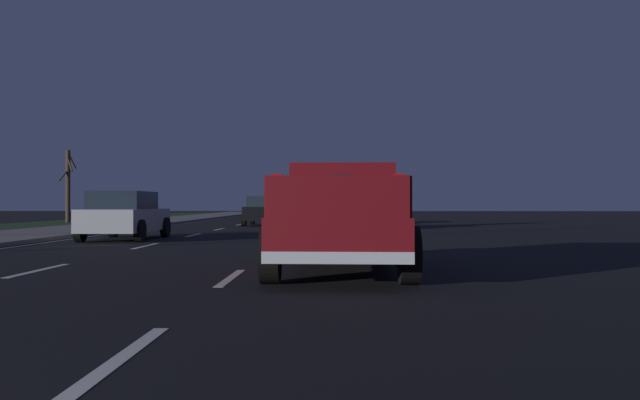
{
  "coord_description": "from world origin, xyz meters",
  "views": [
    {
      "loc": [
        -1.7,
        -3.34,
        1.16
      ],
      "look_at": [
        10.72,
        -3.1,
        1.22
      ],
      "focal_mm": 37.78,
      "sensor_mm": 36.0,
      "label": 1
    }
  ],
  "objects_px": {
    "sedan_black": "(265,210)",
    "sedan_red": "(336,210)",
    "pickup_truck": "(342,214)",
    "sedan_tan": "(338,212)",
    "bare_tree_far": "(68,184)",
    "sedan_silver": "(125,215)"
  },
  "relations": [
    {
      "from": "sedan_tan",
      "to": "sedan_silver",
      "type": "relative_size",
      "value": 1.01
    },
    {
      "from": "sedan_silver",
      "to": "pickup_truck",
      "type": "bearing_deg",
      "value": -145.32
    },
    {
      "from": "sedan_red",
      "to": "sedan_tan",
      "type": "height_order",
      "value": "same"
    },
    {
      "from": "sedan_black",
      "to": "bare_tree_far",
      "type": "relative_size",
      "value": 1.01
    },
    {
      "from": "sedan_red",
      "to": "sedan_tan",
      "type": "xyz_separation_m",
      "value": [
        -7.51,
        -0.07,
        0.0
      ]
    },
    {
      "from": "sedan_black",
      "to": "sedan_tan",
      "type": "height_order",
      "value": "same"
    },
    {
      "from": "sedan_silver",
      "to": "sedan_black",
      "type": "bearing_deg",
      "value": -12.33
    },
    {
      "from": "pickup_truck",
      "to": "sedan_black",
      "type": "height_order",
      "value": "pickup_truck"
    },
    {
      "from": "sedan_black",
      "to": "sedan_red",
      "type": "height_order",
      "value": "same"
    },
    {
      "from": "sedan_tan",
      "to": "sedan_silver",
      "type": "xyz_separation_m",
      "value": [
        -8.89,
        6.88,
        0.0
      ]
    },
    {
      "from": "pickup_truck",
      "to": "sedan_red",
      "type": "distance_m",
      "value": 26.26
    },
    {
      "from": "sedan_silver",
      "to": "bare_tree_far",
      "type": "bearing_deg",
      "value": 26.19
    },
    {
      "from": "pickup_truck",
      "to": "bare_tree_far",
      "type": "distance_m",
      "value": 33.58
    },
    {
      "from": "sedan_tan",
      "to": "bare_tree_far",
      "type": "relative_size",
      "value": 1.01
    },
    {
      "from": "pickup_truck",
      "to": "sedan_tan",
      "type": "distance_m",
      "value": 18.74
    },
    {
      "from": "sedan_silver",
      "to": "bare_tree_far",
      "type": "xyz_separation_m",
      "value": [
        19.43,
        9.56,
        1.54
      ]
    },
    {
      "from": "bare_tree_far",
      "to": "sedan_tan",
      "type": "bearing_deg",
      "value": -122.67
    },
    {
      "from": "pickup_truck",
      "to": "sedan_silver",
      "type": "xyz_separation_m",
      "value": [
        9.85,
        6.82,
        -0.2
      ]
    },
    {
      "from": "sedan_red",
      "to": "pickup_truck",
      "type": "bearing_deg",
      "value": -179.98
    },
    {
      "from": "pickup_truck",
      "to": "sedan_tan",
      "type": "height_order",
      "value": "pickup_truck"
    },
    {
      "from": "sedan_black",
      "to": "sedan_red",
      "type": "xyz_separation_m",
      "value": [
        2.32,
        -3.73,
        0.0
      ]
    },
    {
      "from": "sedan_black",
      "to": "sedan_tan",
      "type": "relative_size",
      "value": 1.0
    }
  ]
}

